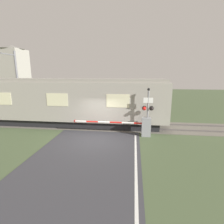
# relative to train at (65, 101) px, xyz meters

# --- Properties ---
(ground_plane) EXTENTS (80.00, 80.00, 0.00)m
(ground_plane) POSITION_rel_train_xyz_m (3.23, -3.15, -1.94)
(ground_plane) COLOR #475638
(track_bed) EXTENTS (36.00, 3.20, 0.13)m
(track_bed) POSITION_rel_train_xyz_m (3.23, 0.00, -1.91)
(track_bed) COLOR #666056
(track_bed) RESTS_ON ground_plane
(train) EXTENTS (16.29, 3.03, 3.79)m
(train) POSITION_rel_train_xyz_m (0.00, 0.00, 0.00)
(train) COLOR black
(train) RESTS_ON ground_plane
(crossing_barrier) EXTENTS (5.36, 0.44, 1.28)m
(crossing_barrier) POSITION_rel_train_xyz_m (6.09, -2.11, -1.26)
(crossing_barrier) COLOR gray
(crossing_barrier) RESTS_ON ground_plane
(signal_post) EXTENTS (0.78, 0.26, 3.25)m
(signal_post) POSITION_rel_train_xyz_m (6.54, -1.99, -0.08)
(signal_post) COLOR gray
(signal_post) RESTS_ON ground_plane
(catenary_pole) EXTENTS (0.20, 1.90, 6.27)m
(catenary_pole) POSITION_rel_train_xyz_m (-5.65, 2.22, 1.34)
(catenary_pole) COLOR slate
(catenary_pole) RESTS_ON ground_plane
(distant_building) EXTENTS (5.02, 5.02, 9.73)m
(distant_building) POSITION_rel_train_xyz_m (-18.74, 20.00, 3.00)
(distant_building) COLOR #9E998E
(distant_building) RESTS_ON ground_plane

